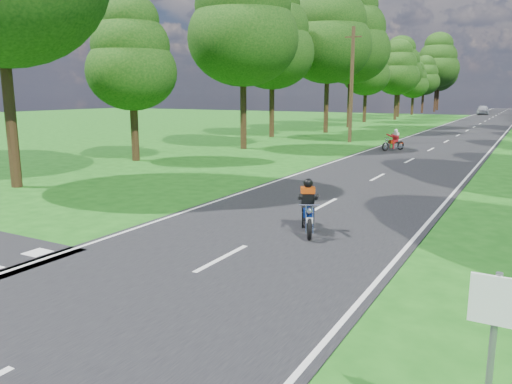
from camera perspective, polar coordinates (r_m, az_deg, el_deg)
The scene contains 9 objects.
ground at distance 9.38m, azimuth -10.72°, elevation -11.00°, with size 160.00×160.00×0.00m, color #165212.
main_road at distance 56.99m, azimuth 23.68°, elevation 6.83°, with size 7.00×140.00×0.02m, color black.
road_markings at distance 55.14m, azimuth 23.33°, elevation 6.75°, with size 7.40×140.00×0.01m.
treeline at distance 66.96m, azimuth 26.42°, elevation 14.22°, with size 40.00×115.35×14.78m.
telegraph_pole at distance 36.51m, azimuth 10.87°, elevation 11.97°, with size 1.20×0.26×8.00m.
road_sign at distance 5.08m, azimuth 25.42°, elevation -15.35°, with size 0.45×0.07×2.00m.
rider_near_blue at distance 12.70m, azimuth 5.97°, elevation -1.61°, with size 0.55×1.64×1.37m, color navy, non-canonical shape.
rider_far_red at distance 31.79m, azimuth 15.43°, elevation 5.77°, with size 0.53×1.59×1.32m, color #A2260C, non-canonical shape.
distant_car at distance 89.05m, azimuth 24.50°, elevation 8.54°, with size 1.81×4.49×1.53m, color silver.
Camera 1 is at (5.66, -6.59, 3.53)m, focal length 35.00 mm.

